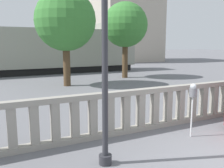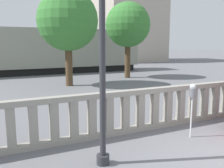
% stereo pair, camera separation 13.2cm
% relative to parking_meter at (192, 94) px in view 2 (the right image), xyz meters
% --- Properties ---
extents(balustrade, '(16.65, 0.24, 1.21)m').
position_rel_parking_meter_xyz_m(balustrade, '(-0.22, 1.02, -0.57)').
color(balustrade, gray).
rests_on(balustrade, ground).
extents(parking_meter, '(0.19, 0.19, 1.44)m').
position_rel_parking_meter_xyz_m(parking_meter, '(0.00, 0.00, 0.00)').
color(parking_meter, silver).
rests_on(parking_meter, ground).
extents(building_block, '(8.44, 7.61, 11.82)m').
position_rel_parking_meter_xyz_m(building_block, '(13.09, 26.68, 4.74)').
color(building_block, '#ADA393').
rests_on(building_block, ground).
extents(tree_left, '(3.50, 3.50, 5.53)m').
position_rel_parking_meter_xyz_m(tree_left, '(-0.61, 9.45, 2.58)').
color(tree_left, '#4C3823').
rests_on(tree_left, ground).
extents(tree_right, '(3.19, 3.19, 5.40)m').
position_rel_parking_meter_xyz_m(tree_right, '(4.23, 11.07, 2.60)').
color(tree_right, '#4C3823').
rests_on(tree_right, ground).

